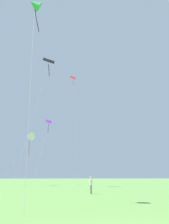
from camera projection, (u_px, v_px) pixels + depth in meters
kite_black_large at (48, 65)px, 42.29m from camera, size 4.30×8.79×22.52m
kite_purple_streamer at (48, 125)px, 47.52m from camera, size 2.34×7.84×12.82m
kite_green_small at (35, 5)px, 17.66m from camera, size 1.40×5.00×14.53m
kite_red_high at (73, 83)px, 52.18m from camera, size 1.60×4.72×23.42m
kite_white_distant at (29, 136)px, 44.19m from camera, size 4.43×6.26×9.71m
person_far_back at (91, 183)px, 22.35m from camera, size 0.41×0.42×1.58m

